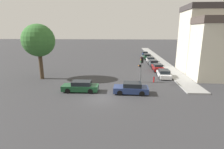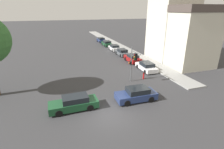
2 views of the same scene
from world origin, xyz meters
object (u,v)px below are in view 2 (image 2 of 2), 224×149
(traffic_signal, at_px, (133,60))
(crossing_car_1, at_px, (74,103))
(parked_car_1, at_px, (133,58))
(parked_car_3, at_px, (114,48))
(crossing_car_0, at_px, (136,94))
(parked_car_0, at_px, (146,67))
(parked_car_2, at_px, (122,52))
(parked_car_5, at_px, (101,40))
(fire_hydrant, at_px, (144,76))
(parked_car_4, at_px, (107,43))

(traffic_signal, bearing_deg, crossing_car_1, 25.22)
(parked_car_1, distance_m, parked_car_3, 10.16)
(crossing_car_0, bearing_deg, parked_car_0, -123.63)
(crossing_car_1, height_order, parked_car_2, crossing_car_1)
(parked_car_5, bearing_deg, traffic_signal, 170.50)
(parked_car_0, distance_m, fire_hydrant, 3.83)
(parked_car_3, bearing_deg, parked_car_5, 1.44)
(parked_car_4, xyz_separation_m, parked_car_5, (0.02, 5.86, -0.00))
(crossing_car_0, height_order, parked_car_4, crossing_car_0)
(parked_car_3, xyz_separation_m, fire_hydrant, (-2.06, -18.32, -0.15))
(parked_car_4, bearing_deg, parked_car_3, -179.08)
(traffic_signal, height_order, parked_car_1, traffic_signal)
(crossing_car_1, bearing_deg, parked_car_0, -148.06)
(crossing_car_0, bearing_deg, parked_car_3, -102.35)
(parked_car_3, bearing_deg, crossing_car_0, 167.19)
(parked_car_2, height_order, fire_hydrant, parked_car_2)
(parked_car_5, bearing_deg, parked_car_3, 178.53)
(parked_car_5, bearing_deg, fire_hydrant, 174.31)
(traffic_signal, relative_size, parked_car_1, 1.16)
(parked_car_3, xyz_separation_m, parked_car_4, (-0.11, 5.78, 0.02))
(fire_hydrant, bearing_deg, parked_car_3, 83.58)
(parked_car_4, bearing_deg, crossing_car_1, 156.92)
(parked_car_2, bearing_deg, parked_car_0, -179.83)
(traffic_signal, relative_size, parked_car_3, 1.13)
(crossing_car_1, bearing_deg, parked_car_3, -119.10)
(crossing_car_1, xyz_separation_m, parked_car_0, (12.51, 8.14, -0.05))
(parked_car_1, bearing_deg, parked_car_5, -0.82)
(traffic_signal, bearing_deg, parked_car_3, -104.26)
(traffic_signal, height_order, parked_car_5, traffic_signal)
(parked_car_5, bearing_deg, crossing_car_0, 168.88)
(crossing_car_0, relative_size, crossing_car_1, 0.93)
(fire_hydrant, bearing_deg, crossing_car_0, -125.27)
(parked_car_2, bearing_deg, crossing_car_1, 145.38)
(parked_car_1, distance_m, parked_car_4, 15.94)
(parked_car_1, height_order, fire_hydrant, parked_car_1)
(traffic_signal, height_order, crossing_car_0, traffic_signal)
(crossing_car_0, relative_size, parked_car_5, 1.07)
(crossing_car_0, height_order, fire_hydrant, crossing_car_0)
(parked_car_3, height_order, parked_car_5, parked_car_5)
(traffic_signal, height_order, parked_car_2, traffic_signal)
(parked_car_0, distance_m, parked_car_4, 20.95)
(parked_car_3, bearing_deg, parked_car_1, -179.03)
(parked_car_0, bearing_deg, parked_car_3, 2.33)
(traffic_signal, height_order, fire_hydrant, traffic_signal)
(traffic_signal, distance_m, parked_car_4, 25.33)
(parked_car_1, bearing_deg, parked_car_4, -0.66)
(crossing_car_0, height_order, parked_car_3, crossing_car_0)
(parked_car_3, distance_m, fire_hydrant, 18.44)
(parked_car_2, xyz_separation_m, fire_hydrant, (-2.05, -13.32, -0.16))
(crossing_car_1, relative_size, parked_car_5, 1.15)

